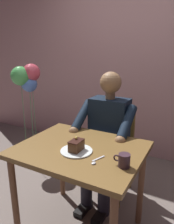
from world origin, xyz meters
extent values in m
cube|color=#BC8F8E|center=(0.00, -1.65, 1.50)|extent=(6.40, 0.12, 3.00)
cube|color=brown|center=(0.00, 0.00, 0.74)|extent=(0.92, 0.74, 0.04)
cylinder|color=brown|center=(0.40, 0.31, 0.37)|extent=(0.05, 0.05, 0.74)
cylinder|color=brown|center=(-0.40, -0.31, 0.37)|extent=(0.05, 0.05, 0.74)
cylinder|color=brown|center=(0.40, -0.31, 0.37)|extent=(0.05, 0.05, 0.74)
cube|color=brown|center=(0.00, -0.58, 0.45)|extent=(0.42, 0.42, 0.04)
cube|color=brown|center=(0.00, -0.77, 0.69)|extent=(0.38, 0.04, 0.45)
cylinder|color=brown|center=(-0.18, -0.40, 0.22)|extent=(0.04, 0.04, 0.45)
cylinder|color=brown|center=(0.18, -0.40, 0.22)|extent=(0.04, 0.04, 0.45)
cylinder|color=brown|center=(-0.18, -0.76, 0.22)|extent=(0.04, 0.04, 0.45)
cylinder|color=brown|center=(0.18, -0.76, 0.22)|extent=(0.04, 0.04, 0.45)
cube|color=#121F30|center=(0.00, -0.56, 0.75)|extent=(0.36, 0.22, 0.55)
sphere|color=#916B46|center=(0.00, -0.56, 1.17)|extent=(0.20, 0.20, 0.20)
cylinder|color=#916B46|center=(0.00, -0.56, 1.05)|extent=(0.09, 0.09, 0.06)
cylinder|color=#121F30|center=(-0.22, -0.42, 0.87)|extent=(0.08, 0.33, 0.26)
sphere|color=#916B46|center=(-0.22, -0.26, 0.76)|extent=(0.09, 0.09, 0.09)
cylinder|color=#121F30|center=(0.22, -0.42, 0.87)|extent=(0.08, 0.33, 0.26)
sphere|color=#916B46|center=(0.22, -0.26, 0.76)|extent=(0.09, 0.09, 0.09)
cylinder|color=#272631|center=(-0.09, -0.44, 0.45)|extent=(0.13, 0.38, 0.14)
cylinder|color=#272631|center=(0.09, -0.44, 0.45)|extent=(0.13, 0.38, 0.14)
cylinder|color=#272631|center=(-0.09, -0.26, 0.21)|extent=(0.11, 0.11, 0.43)
cube|color=black|center=(-0.09, -0.20, 0.03)|extent=(0.09, 0.22, 0.05)
cylinder|color=#272631|center=(0.09, -0.26, 0.21)|extent=(0.11, 0.11, 0.43)
cube|color=black|center=(0.09, -0.20, 0.03)|extent=(0.09, 0.22, 0.05)
cylinder|color=white|center=(-0.01, 0.07, 0.76)|extent=(0.23, 0.23, 0.01)
cube|color=#51331E|center=(-0.01, 0.07, 0.80)|extent=(0.07, 0.11, 0.07)
cube|color=black|center=(-0.01, 0.07, 0.84)|extent=(0.08, 0.11, 0.01)
sphere|color=gold|center=(0.00, 0.06, 0.86)|extent=(0.02, 0.02, 0.02)
cylinder|color=#392630|center=(-0.38, 0.11, 0.80)|extent=(0.07, 0.07, 0.09)
torus|color=#392630|center=(-0.33, 0.11, 0.81)|extent=(0.05, 0.01, 0.05)
cylinder|color=black|center=(-0.38, 0.11, 0.84)|extent=(0.07, 0.07, 0.01)
cube|color=silver|center=(-0.20, 0.10, 0.76)|extent=(0.05, 0.11, 0.01)
ellipsoid|color=silver|center=(-0.20, 0.17, 0.76)|extent=(0.03, 0.04, 0.01)
cylinder|color=#B2C1C6|center=(1.21, -0.75, 0.11)|extent=(0.12, 0.12, 0.22)
sphere|color=#E24D5F|center=(1.19, -0.81, 1.18)|extent=(0.22, 0.22, 0.22)
cylinder|color=#4C9956|center=(1.19, -0.81, 0.65)|extent=(0.01, 0.01, 0.85)
sphere|color=#52BC5E|center=(1.28, -0.71, 1.15)|extent=(0.24, 0.24, 0.24)
cylinder|color=#4C9956|center=(1.28, -0.71, 0.62)|extent=(0.01, 0.01, 0.81)
sphere|color=#5282DA|center=(1.21, -0.78, 1.04)|extent=(0.20, 0.20, 0.20)
cylinder|color=#4C9956|center=(1.21, -0.78, 0.58)|extent=(0.01, 0.01, 0.72)
camera|label=1|loc=(-0.74, 1.26, 1.46)|focal=34.28mm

